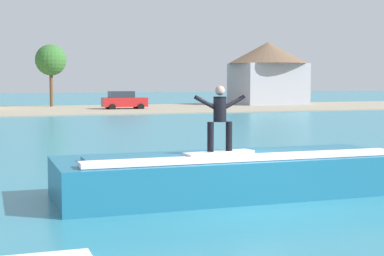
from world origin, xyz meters
The scene contains 8 objects.
ground_plane centered at (0.00, 0.00, 0.00)m, with size 260.00×260.00×0.00m, color teal.
wave_crest centered at (0.00, 1.11, 0.53)m, with size 8.90×3.00×1.13m.
surfboard centered at (-0.52, 0.60, 1.16)m, with size 1.86×0.75×0.06m.
surfer centered at (-0.48, 0.68, 2.09)m, with size 1.34×0.32×1.62m.
shoreline_bank centered at (0.00, 46.10, 0.05)m, with size 120.00×18.63×0.11m.
car_far_shore centered at (6.99, 45.42, 0.95)m, with size 4.37×2.15×1.86m.
house_gabled_white centered at (25.69, 51.47, 4.18)m, with size 9.43×9.43×7.41m.
tree_tall_bare centered at (0.75, 53.01, 5.05)m, with size 3.33×3.33×6.76m.
Camera 1 is at (-5.90, -13.04, 2.94)m, focal length 56.23 mm.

